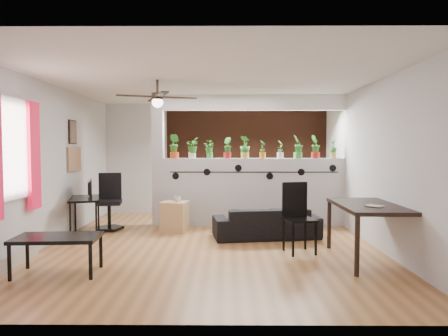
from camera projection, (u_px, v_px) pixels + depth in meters
room_shell at (211, 164)px, 6.45m from camera, size 6.30×7.10×2.90m
partition_wall at (254, 192)px, 7.98m from camera, size 3.60×0.18×1.35m
ceiling_header at (254, 103)px, 7.88m from camera, size 3.60×0.18×0.30m
pier_column at (158, 161)px, 7.96m from camera, size 0.22×0.20×2.60m
brick_panel at (250, 159)px, 9.41m from camera, size 3.90×0.05×2.60m
vine_decal at (254, 172)px, 7.86m from camera, size 3.31×0.01×0.30m
window_assembly at (13, 152)px, 5.26m from camera, size 0.09×1.30×1.55m
baseboard_heater at (17, 258)px, 5.33m from camera, size 0.08×1.00×0.18m
corkboard at (74, 159)px, 7.42m from camera, size 0.03×0.60×0.45m
framed_art at (73, 132)px, 7.34m from camera, size 0.03×0.34×0.44m
ceiling_fan at (157, 99)px, 6.10m from camera, size 1.19×1.19×0.43m
potted_plant_0 at (174, 146)px, 7.94m from camera, size 0.32×0.32×0.48m
potted_plant_1 at (192, 147)px, 7.94m from camera, size 0.20×0.23×0.41m
potted_plant_2 at (210, 149)px, 7.94m from camera, size 0.22×0.21×0.36m
potted_plant_3 at (227, 147)px, 7.93m from camera, size 0.24×0.26×0.42m
potted_plant_4 at (245, 146)px, 7.93m from camera, size 0.29×0.29×0.44m
potted_plant_5 at (263, 149)px, 7.93m from camera, size 0.18×0.21×0.36m
potted_plant_6 at (280, 148)px, 7.93m from camera, size 0.20×0.22×0.37m
potted_plant_7 at (298, 146)px, 7.92m from camera, size 0.31×0.30×0.46m
potted_plant_8 at (316, 146)px, 7.92m from camera, size 0.26×0.29×0.47m
potted_plant_9 at (333, 149)px, 7.92m from camera, size 0.21×0.22×0.36m
sofa at (266, 223)px, 6.94m from camera, size 1.81×0.93×0.51m
cube_shelf at (175, 216)px, 7.42m from camera, size 0.53×0.49×0.56m
cup at (177, 199)px, 7.41m from camera, size 0.13×0.13×0.10m
computer_desk at (85, 201)px, 7.06m from camera, size 0.73×1.04×0.68m
monitor at (88, 192)px, 7.20m from camera, size 0.30×0.14×0.17m
office_chair at (110, 205)px, 7.59m from camera, size 0.55×0.55×1.06m
dining_table at (371, 210)px, 5.49m from camera, size 0.89×1.45×0.79m
book at (372, 207)px, 5.19m from camera, size 0.25×0.26×0.02m
folding_chair at (297, 211)px, 5.99m from camera, size 0.51×0.51×1.04m
coffee_table at (57, 240)px, 4.92m from camera, size 1.05×0.63×0.47m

